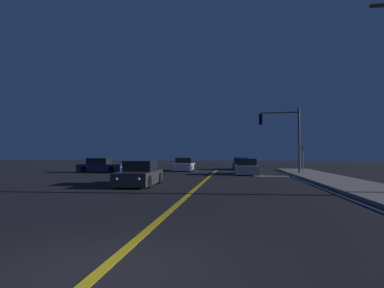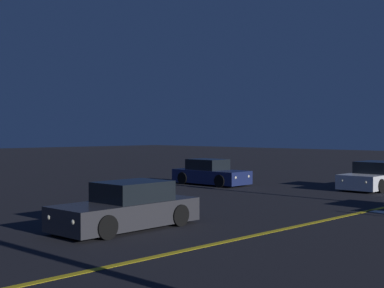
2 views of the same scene
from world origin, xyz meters
name	(u,v)px [view 1 (image 1 of 2)]	position (x,y,z in m)	size (l,w,h in m)	color
ground_plane	(99,273)	(0.00, 0.00, 0.00)	(160.00, 160.00, 0.00)	black
sidewalk_right	(371,190)	(8.07, 10.99, 0.07)	(3.20, 39.55, 0.15)	gray
lane_line_center	(195,189)	(0.00, 10.99, 0.01)	(0.20, 37.35, 0.01)	gold
lane_line_edge_right	(328,191)	(6.22, 10.99, 0.01)	(0.16, 37.35, 0.01)	white
stop_bar	(252,176)	(3.24, 20.47, 0.01)	(6.47, 0.50, 0.01)	white
car_lead_oncoming_silver	(246,168)	(2.89, 22.31, 0.58)	(1.99, 4.46, 1.34)	#B2B5BA
car_far_approaching_white	(184,165)	(-3.25, 27.47, 0.58)	(2.06, 4.45, 1.34)	silver
car_mid_block_charcoal	(140,175)	(-3.23, 12.30, 0.58)	(1.99, 4.46, 1.34)	#2D2D33
car_side_waiting_navy	(101,166)	(-10.46, 23.45, 0.58)	(4.22, 1.95, 1.34)	navy
car_distant_tail_teal	(241,164)	(2.60, 30.96, 0.58)	(1.91, 4.68, 1.34)	#195960
traffic_signal_near_right	(284,130)	(6.08, 22.77, 3.72)	(3.38, 0.28, 5.62)	#38383D
street_sign_corner	(303,155)	(6.97, 19.97, 1.66)	(0.56, 0.07, 2.47)	slate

